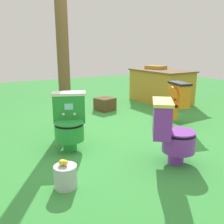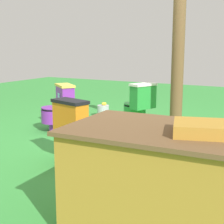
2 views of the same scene
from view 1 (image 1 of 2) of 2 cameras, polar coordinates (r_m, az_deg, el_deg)
ground at (r=3.76m, az=1.63°, el=-5.56°), size 14.00×14.00×0.00m
toilet_orange at (r=4.32m, az=13.61°, el=1.88°), size 0.51×0.58×0.73m
toilet_purple at (r=2.91m, az=13.29°, el=-4.38°), size 0.62×0.64×0.73m
toilet_green at (r=3.29m, az=-9.67°, el=-1.96°), size 0.61×0.56×0.73m
vendor_table at (r=6.08m, az=11.00°, el=5.84°), size 1.50×0.92×0.85m
wooden_post at (r=3.89m, az=-11.00°, el=11.49°), size 0.18×0.18×2.20m
small_crate at (r=5.24m, az=-1.62°, el=1.81°), size 0.42×0.42×0.26m
lemon_bucket at (r=2.48m, az=-10.54°, el=-14.06°), size 0.22×0.22×0.28m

